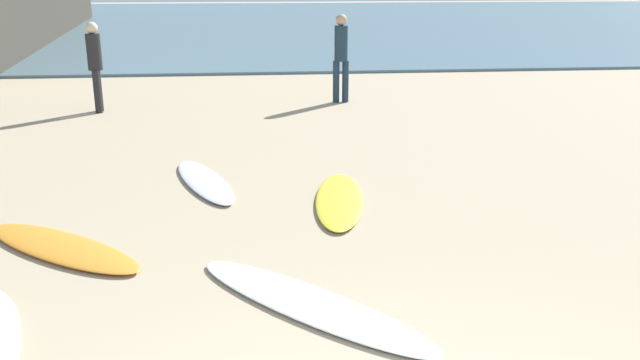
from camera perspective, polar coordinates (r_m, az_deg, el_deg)
The scene contains 7 objects.
ocean_water at distance 38.34m, azimuth -4.93°, elevation 13.40°, with size 120.00×40.00×0.08m, color slate.
surfboard_0 at distance 5.73m, azimuth -0.87°, elevation -10.52°, with size 0.56×2.58×0.06m, color white.
surfboard_2 at distance 9.03m, azimuth -9.84°, elevation -0.09°, with size 0.49×2.13×0.07m, color silver.
surfboard_4 at distance 7.30m, azimuth -21.18°, elevation -5.36°, with size 0.60×2.20×0.07m, color orange.
surfboard_5 at distance 8.17m, azimuth 1.64°, elevation -1.70°, with size 0.57×2.14×0.07m, color yellow.
beachgoer_near at distance 14.36m, azimuth 1.81°, elevation 10.77°, with size 0.34×0.28×1.85m.
beachgoer_mid at distance 14.05m, azimuth -18.65°, elevation 9.50°, with size 0.31×0.34×1.77m.
Camera 1 is at (-0.65, -2.44, 2.72)m, focal length 37.49 mm.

